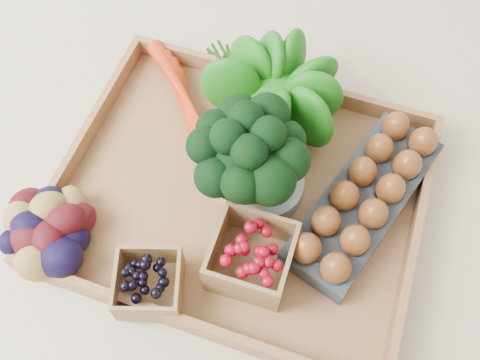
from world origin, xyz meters
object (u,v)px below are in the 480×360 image
(cherry_bowl, at_px, (262,185))
(tray, at_px, (240,196))
(broccoli, at_px, (247,171))
(egg_carton, at_px, (363,202))

(cherry_bowl, bearing_deg, tray, -149.53)
(tray, bearing_deg, broccoli, 32.11)
(broccoli, distance_m, egg_carton, 0.19)
(broccoli, height_order, egg_carton, broccoli)
(broccoli, bearing_deg, tray, -147.89)
(tray, distance_m, broccoli, 0.08)
(cherry_bowl, bearing_deg, broccoli, -150.22)
(broccoli, xyz_separation_m, egg_carton, (0.18, 0.03, -0.05))
(broccoli, height_order, cherry_bowl, broccoli)
(tray, relative_size, egg_carton, 1.79)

